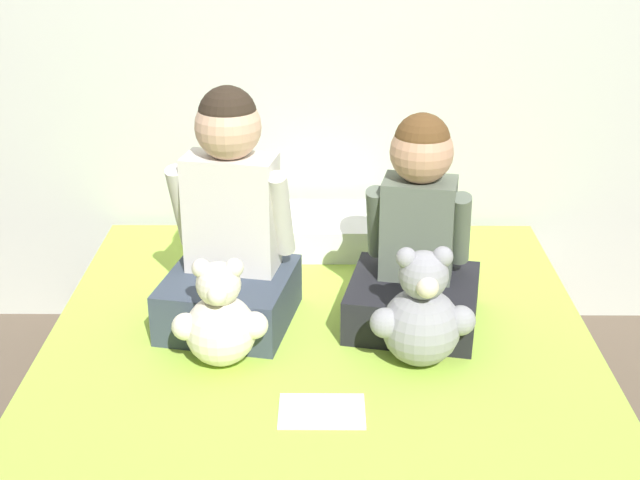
# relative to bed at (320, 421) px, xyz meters

# --- Properties ---
(ground_plane) EXTENTS (14.00, 14.00, 0.00)m
(ground_plane) POSITION_rel_bed_xyz_m (0.00, 0.00, -0.20)
(ground_plane) COLOR brown
(bed) EXTENTS (1.54, 1.90, 0.40)m
(bed) POSITION_rel_bed_xyz_m (0.00, 0.00, 0.00)
(bed) COLOR #997F60
(bed) RESTS_ON ground_plane
(child_on_left) EXTENTS (0.41, 0.42, 0.68)m
(child_on_left) POSITION_rel_bed_xyz_m (-0.25, 0.24, 0.47)
(child_on_left) COLOR #384251
(child_on_left) RESTS_ON bed
(child_on_right) EXTENTS (0.42, 0.42, 0.61)m
(child_on_right) POSITION_rel_bed_xyz_m (0.27, 0.23, 0.44)
(child_on_right) COLOR black
(child_on_right) RESTS_ON bed
(teddy_bear_held_by_left_child) EXTENTS (0.25, 0.19, 0.30)m
(teddy_bear_held_by_left_child) POSITION_rel_bed_xyz_m (-0.26, -0.02, 0.33)
(teddy_bear_held_by_left_child) COLOR silver
(teddy_bear_held_by_left_child) RESTS_ON bed
(teddy_bear_held_by_right_child) EXTENTS (0.28, 0.21, 0.33)m
(teddy_bear_held_by_right_child) POSITION_rel_bed_xyz_m (0.27, -0.01, 0.34)
(teddy_bear_held_by_right_child) COLOR #939399
(teddy_bear_held_by_right_child) RESTS_ON bed
(pillow_at_headboard) EXTENTS (0.47, 0.32, 0.11)m
(pillow_at_headboard) POSITION_rel_bed_xyz_m (0.00, 0.76, 0.26)
(pillow_at_headboard) COLOR white
(pillow_at_headboard) RESTS_ON bed
(sign_card) EXTENTS (0.21, 0.15, 0.00)m
(sign_card) POSITION_rel_bed_xyz_m (0.01, -0.25, 0.20)
(sign_card) COLOR white
(sign_card) RESTS_ON bed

